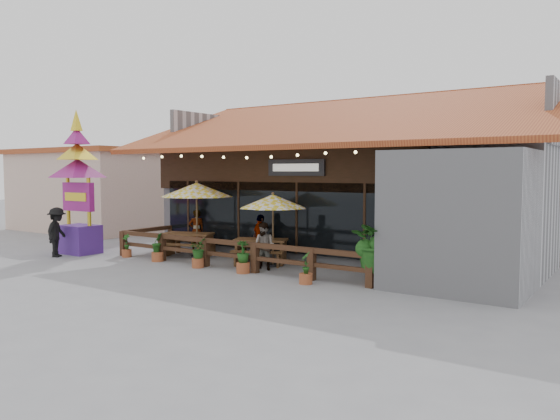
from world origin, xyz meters
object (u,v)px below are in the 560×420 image
Objects in this scene: tropical_plant at (376,243)px; pedestrian at (57,232)px; umbrella_right at (273,202)px; picnic_table_right at (261,247)px; umbrella_left at (197,190)px; thai_sign_tower at (78,172)px; picnic_table_left at (188,240)px.

tropical_plant is 1.12× the size of pedestrian.
picnic_table_right is at bearing 166.67° from umbrella_right.
umbrella_left is 4.70m from thai_sign_tower.
thai_sign_tower is (-4.29, -1.81, 0.64)m from umbrella_left.
umbrella_right is 1.24× the size of picnic_table_right.
umbrella_left is 7.52m from tropical_plant.
picnic_table_left reaches higher than picnic_table_right.
picnic_table_right is 7.54m from pedestrian.
picnic_table_left is 3.17m from picnic_table_right.
picnic_table_left is at bearing 25.29° from thai_sign_tower.
umbrella_left is 1.73× the size of pedestrian.
picnic_table_left is 4.70m from pedestrian.
thai_sign_tower is at bearing -157.13° from umbrella_left.
thai_sign_tower is (-3.85, -1.82, 2.48)m from picnic_table_left.
umbrella_left is 3.33m from umbrella_right.
umbrella_right is 1.25× the size of picnic_table_left.
umbrella_right is 1.51× the size of pedestrian.
picnic_table_right is 4.78m from tropical_plant.
umbrella_right reaches higher than picnic_table_right.
tropical_plant is (7.35, -0.93, -1.26)m from umbrella_left.
thai_sign_tower is 2.37m from pedestrian.
thai_sign_tower is (-7.02, -1.96, 2.49)m from picnic_table_right.
tropical_plant reaches higher than pedestrian.
picnic_table_left is 1.08× the size of tropical_plant.
umbrella_left reaches higher than picnic_table_right.
tropical_plant is (7.79, -0.94, 0.57)m from picnic_table_left.
thai_sign_tower reaches higher than tropical_plant.
pedestrian is (-3.76, -2.80, 0.32)m from picnic_table_left.
thai_sign_tower reaches higher than picnic_table_right.
umbrella_left is 1.44× the size of picnic_table_left.
umbrella_left is 1.42× the size of picnic_table_right.
pedestrian is (-6.93, -2.94, 0.33)m from picnic_table_right.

